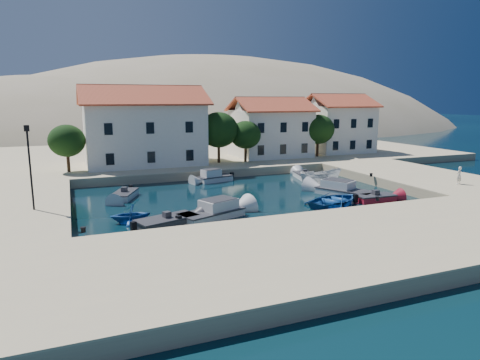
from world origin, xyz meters
name	(u,v)px	position (x,y,z in m)	size (l,w,h in m)	color
ground	(294,226)	(0.00, 0.00, 0.00)	(400.00, 400.00, 0.00)	black
quay_south	(344,246)	(0.00, -6.00, 0.50)	(52.00, 12.00, 1.00)	beige
quay_east	(413,177)	(20.50, 10.00, 0.50)	(11.00, 20.00, 1.00)	beige
quay_west	(15,212)	(-19.00, 10.00, 0.50)	(8.00, 20.00, 1.00)	beige
quay_north	(187,155)	(2.00, 38.00, 0.50)	(80.00, 36.00, 1.00)	beige
hills	(178,190)	(20.64, 123.62, -23.40)	(254.00, 176.00, 99.00)	#998A68
building_left	(144,124)	(-6.00, 28.00, 5.94)	(14.70, 9.45, 9.70)	white
building_mid	(270,126)	(12.00, 29.00, 5.22)	(10.50, 8.40, 8.30)	white
building_right	(338,123)	(24.00, 30.00, 5.47)	(9.45, 8.40, 8.80)	white
trees	(230,132)	(4.51, 25.46, 4.84)	(37.30, 5.30, 6.45)	#382314
lamppost	(29,159)	(-17.50, 8.00, 4.75)	(0.35, 0.25, 6.22)	black
bollards	(302,196)	(2.80, 3.87, 1.15)	(29.36, 9.56, 0.30)	black
motorboat_grey_sw	(167,222)	(-8.53, 3.57, 0.29)	(4.90, 3.33, 1.25)	#313136
cabin_cruiser_south	(211,212)	(-4.94, 4.17, 0.48)	(5.68, 3.99, 1.60)	silver
rowboat_south	(335,205)	(6.31, 4.21, 0.00)	(3.93, 5.51, 1.14)	#1B4E97
motorboat_red_se	(375,198)	(10.45, 4.01, 0.30)	(3.64, 1.75, 1.25)	maroon
cabin_cruiser_east	(345,191)	(9.36, 7.07, 0.48)	(4.41, 5.87, 1.60)	silver
boat_east	(320,184)	(10.12, 12.57, 0.00)	(1.79, 4.75, 1.83)	silver
motorboat_white_ne	(305,176)	(10.32, 16.28, 0.29)	(2.55, 4.09, 1.25)	silver
rowboat_west	(131,222)	(-10.88, 5.36, 0.00)	(2.51, 2.91, 1.53)	#1B4E97
motorboat_white_west	(125,195)	(-10.31, 13.73, 0.29)	(3.08, 4.16, 1.25)	silver
cabin_cruiser_north	(215,177)	(0.11, 18.38, 0.48)	(4.13, 2.50, 1.60)	silver
pedestrian	(459,175)	(19.80, 3.51, 1.85)	(0.62, 0.41, 1.71)	silver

